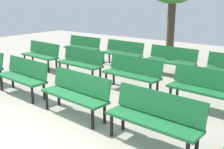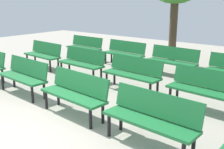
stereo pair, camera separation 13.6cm
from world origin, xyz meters
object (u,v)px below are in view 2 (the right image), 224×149
(bench_r0_c2, at_px, (75,91))
(bench_r2_c0, at_px, (85,46))
(bench_r1_c0, at_px, (44,53))
(bench_r1_c2, at_px, (133,72))
(bench_r2_c2, at_px, (173,59))
(bench_r0_c1, at_px, (24,74))
(bench_r0_c3, at_px, (151,116))
(bench_r2_c1, at_px, (124,52))
(bench_r1_c1, at_px, (82,61))
(bench_r1_c3, at_px, (206,88))

(bench_r0_c2, bearing_deg, bench_r2_c0, 136.12)
(bench_r1_c0, height_order, bench_r1_c2, same)
(bench_r2_c2, bearing_deg, bench_r0_c1, -115.09)
(bench_r0_c1, height_order, bench_r0_c2, same)
(bench_r0_c3, distance_m, bench_r1_c0, 6.06)
(bench_r1_c2, height_order, bench_r2_c0, same)
(bench_r2_c0, relative_size, bench_r2_c1, 0.99)
(bench_r1_c1, bearing_deg, bench_r2_c2, 45.57)
(bench_r0_c2, distance_m, bench_r1_c2, 2.00)
(bench_r1_c0, height_order, bench_r2_c2, same)
(bench_r0_c1, relative_size, bench_r2_c1, 1.00)
(bench_r0_c2, height_order, bench_r1_c1, same)
(bench_r0_c1, bearing_deg, bench_r1_c1, 91.02)
(bench_r1_c3, height_order, bench_r2_c2, same)
(bench_r1_c0, xyz_separation_m, bench_r1_c3, (5.77, -0.27, 0.00))
(bench_r0_c3, xyz_separation_m, bench_r1_c1, (-3.69, 2.18, 0.00))
(bench_r0_c2, bearing_deg, bench_r0_c3, 1.32)
(bench_r0_c1, height_order, bench_r2_c1, same)
(bench_r2_c0, bearing_deg, bench_r1_c2, -27.61)
(bench_r2_c0, xyz_separation_m, bench_r2_c2, (3.87, -0.12, 0.00))
(bench_r1_c3, bearing_deg, bench_r0_c3, -90.31)
(bench_r1_c0, height_order, bench_r2_c1, same)
(bench_r0_c2, height_order, bench_r0_c3, same)
(bench_r1_c2, distance_m, bench_r2_c1, 2.77)
(bench_r1_c2, bearing_deg, bench_r2_c1, 133.54)
(bench_r0_c2, distance_m, bench_r2_c1, 4.47)
(bench_r0_c2, relative_size, bench_r1_c0, 1.00)
(bench_r2_c2, bearing_deg, bench_r1_c2, -89.91)
(bench_r1_c0, xyz_separation_m, bench_r2_c1, (2.04, 1.95, 0.00))
(bench_r2_c2, bearing_deg, bench_r2_c1, -179.70)
(bench_r0_c3, xyz_separation_m, bench_r2_c1, (-3.58, 4.20, 0.00))
(bench_r1_c0, relative_size, bench_r2_c1, 1.00)
(bench_r0_c1, xyz_separation_m, bench_r1_c0, (-1.85, 2.03, 0.00))
(bench_r0_c1, bearing_deg, bench_r2_c0, 117.18)
(bench_r1_c2, bearing_deg, bench_r0_c1, -133.65)
(bench_r1_c3, bearing_deg, bench_r2_c0, 162.43)
(bench_r0_c1, xyz_separation_m, bench_r1_c1, (0.08, 1.96, 0.00))
(bench_r0_c2, xyz_separation_m, bench_r2_c2, (0.16, 4.00, 0.00))
(bench_r2_c0, bearing_deg, bench_r1_c1, -45.87)
(bench_r0_c1, relative_size, bench_r1_c0, 1.00)
(bench_r0_c1, relative_size, bench_r0_c2, 1.00)
(bench_r1_c1, bearing_deg, bench_r0_c1, -90.16)
(bench_r1_c2, distance_m, bench_r2_c0, 4.31)
(bench_r1_c2, bearing_deg, bench_r0_c3, -46.46)
(bench_r1_c1, relative_size, bench_r2_c1, 0.99)
(bench_r0_c2, height_order, bench_r2_c1, same)
(bench_r0_c1, distance_m, bench_r1_c3, 4.30)
(bench_r0_c1, distance_m, bench_r1_c1, 1.96)
(bench_r0_c3, distance_m, bench_r1_c1, 4.29)
(bench_r1_c0, bearing_deg, bench_r0_c2, -25.58)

